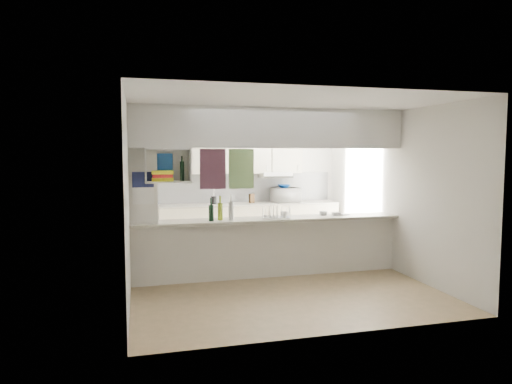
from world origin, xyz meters
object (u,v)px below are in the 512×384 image
object	(u,v)px
microwave	(286,195)
bowl	(284,186)
wine_bottles	(221,211)
dish_rack	(276,212)

from	to	relation	value
microwave	bowl	distance (m)	0.19
microwave	bowl	world-z (taller)	bowl
microwave	bowl	size ratio (longest dim) A/B	2.14
microwave	wine_bottles	world-z (taller)	wine_bottles
microwave	wine_bottles	distance (m)	2.78
dish_rack	wine_bottles	xyz separation A→B (m)	(-0.88, -0.08, 0.05)
dish_rack	wine_bottles	size ratio (longest dim) A/B	1.34
microwave	dish_rack	world-z (taller)	microwave
bowl	dish_rack	size ratio (longest dim) A/B	0.49
wine_bottles	bowl	bearing A→B (deg)	52.41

